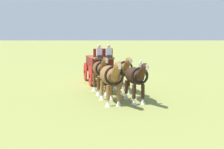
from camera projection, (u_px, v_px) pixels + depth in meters
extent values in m
plane|color=olive|center=(99.00, 83.00, 21.74)|extent=(220.00, 220.00, 0.00)
cube|color=maroon|center=(99.00, 64.00, 21.56)|extent=(3.17, 2.06, 1.08)
cube|color=brown|center=(104.00, 58.00, 19.83)|extent=(0.84, 1.39, 0.12)
cube|color=maroon|center=(105.00, 71.00, 19.55)|extent=(0.49, 1.18, 0.60)
cube|color=maroon|center=(103.00, 53.00, 20.07)|extent=(0.35, 1.28, 0.55)
cube|color=red|center=(99.00, 73.00, 21.65)|extent=(3.16, 0.88, 0.16)
cylinder|color=red|center=(114.00, 75.00, 20.71)|extent=(1.32, 0.38, 1.34)
cylinder|color=black|center=(114.00, 75.00, 20.71)|extent=(0.24, 0.22, 0.20)
cylinder|color=red|center=(90.00, 76.00, 20.34)|extent=(1.32, 0.38, 1.34)
cylinder|color=black|center=(90.00, 76.00, 20.34)|extent=(0.24, 0.22, 0.20)
cylinder|color=red|center=(107.00, 71.00, 22.96)|extent=(1.32, 0.38, 1.34)
cylinder|color=black|center=(107.00, 71.00, 22.96)|extent=(0.24, 0.22, 0.20)
cylinder|color=red|center=(85.00, 72.00, 22.59)|extent=(1.32, 0.38, 1.34)
cylinder|color=black|center=(85.00, 72.00, 22.59)|extent=(0.24, 0.22, 0.20)
cylinder|color=brown|center=(107.00, 78.00, 18.98)|extent=(2.56, 0.68, 0.10)
cube|color=#2D2D33|center=(109.00, 56.00, 19.77)|extent=(0.46, 0.40, 0.16)
cube|color=silver|center=(109.00, 52.00, 19.85)|extent=(0.31, 0.40, 0.55)
sphere|color=tan|center=(109.00, 46.00, 19.79)|extent=(0.22, 0.22, 0.22)
cube|color=#2D2D33|center=(100.00, 56.00, 19.62)|extent=(0.46, 0.40, 0.16)
cube|color=silver|center=(99.00, 52.00, 19.70)|extent=(0.31, 0.40, 0.55)
sphere|color=tan|center=(99.00, 46.00, 19.65)|extent=(0.22, 0.22, 0.22)
ellipsoid|color=brown|center=(121.00, 69.00, 18.17)|extent=(2.12, 1.29, 0.87)
cylinder|color=brown|center=(128.00, 82.00, 17.66)|extent=(0.18, 0.18, 0.74)
cone|color=silver|center=(128.00, 91.00, 17.73)|extent=(0.30, 0.30, 0.32)
cylinder|color=brown|center=(120.00, 83.00, 17.55)|extent=(0.18, 0.18, 0.74)
cone|color=silver|center=(120.00, 92.00, 17.62)|extent=(0.30, 0.30, 0.32)
cylinder|color=brown|center=(122.00, 79.00, 18.99)|extent=(0.18, 0.18, 0.74)
cone|color=silver|center=(122.00, 87.00, 19.06)|extent=(0.30, 0.30, 0.32)
cylinder|color=brown|center=(115.00, 79.00, 18.88)|extent=(0.18, 0.18, 0.74)
cone|color=silver|center=(115.00, 87.00, 18.95)|extent=(0.30, 0.30, 0.32)
cylinder|color=brown|center=(127.00, 64.00, 16.90)|extent=(1.00, 0.56, 0.81)
ellipsoid|color=brown|center=(129.00, 60.00, 16.51)|extent=(0.64, 0.39, 0.32)
cube|color=silver|center=(131.00, 61.00, 16.24)|extent=(0.08, 0.11, 0.24)
torus|color=black|center=(125.00, 69.00, 17.29)|extent=(0.32, 0.91, 0.90)
cylinder|color=black|center=(117.00, 71.00, 19.21)|extent=(0.14, 0.14, 0.80)
ellipsoid|color=brown|center=(100.00, 69.00, 17.87)|extent=(2.05, 1.25, 0.84)
cylinder|color=brown|center=(106.00, 83.00, 17.38)|extent=(0.18, 0.18, 0.76)
cone|color=silver|center=(106.00, 92.00, 17.45)|extent=(0.30, 0.30, 0.33)
cylinder|color=brown|center=(98.00, 83.00, 17.27)|extent=(0.18, 0.18, 0.76)
cone|color=silver|center=(98.00, 93.00, 17.35)|extent=(0.30, 0.30, 0.33)
cylinder|color=brown|center=(102.00, 79.00, 18.67)|extent=(0.18, 0.18, 0.76)
cone|color=silver|center=(102.00, 88.00, 18.74)|extent=(0.30, 0.30, 0.33)
cylinder|color=brown|center=(94.00, 80.00, 18.56)|extent=(0.18, 0.18, 0.76)
cone|color=silver|center=(94.00, 88.00, 18.64)|extent=(0.30, 0.30, 0.33)
cylinder|color=brown|center=(104.00, 64.00, 16.63)|extent=(1.00, 0.56, 0.81)
ellipsoid|color=brown|center=(106.00, 60.00, 16.24)|extent=(0.64, 0.39, 0.32)
cube|color=silver|center=(107.00, 61.00, 15.97)|extent=(0.08, 0.11, 0.24)
torus|color=black|center=(103.00, 69.00, 17.02)|extent=(0.31, 0.88, 0.88)
cylinder|color=black|center=(97.00, 72.00, 18.88)|extent=(0.14, 0.14, 0.80)
ellipsoid|color=#331E14|center=(134.00, 75.00, 15.67)|extent=(2.09, 1.27, 0.85)
cylinder|color=#331E14|center=(143.00, 91.00, 15.16)|extent=(0.18, 0.18, 0.70)
cone|color=silver|center=(143.00, 101.00, 15.23)|extent=(0.30, 0.30, 0.30)
cylinder|color=#331E14|center=(134.00, 92.00, 15.06)|extent=(0.18, 0.18, 0.70)
cone|color=silver|center=(134.00, 102.00, 15.13)|extent=(0.30, 0.30, 0.30)
cylinder|color=#331E14|center=(135.00, 87.00, 16.48)|extent=(0.18, 0.18, 0.70)
cone|color=silver|center=(134.00, 96.00, 16.55)|extent=(0.30, 0.30, 0.30)
cylinder|color=#331E14|center=(126.00, 87.00, 16.37)|extent=(0.18, 0.18, 0.70)
cone|color=silver|center=(126.00, 96.00, 16.44)|extent=(0.30, 0.30, 0.30)
cylinder|color=#331E14|center=(142.00, 71.00, 14.42)|extent=(1.00, 0.56, 0.81)
ellipsoid|color=#331E14|center=(145.00, 67.00, 14.02)|extent=(0.64, 0.39, 0.32)
cube|color=silver|center=(147.00, 67.00, 13.75)|extent=(0.08, 0.11, 0.24)
torus|color=black|center=(140.00, 76.00, 14.81)|extent=(0.32, 0.89, 0.89)
cylinder|color=black|center=(129.00, 78.00, 16.69)|extent=(0.14, 0.14, 0.80)
ellipsoid|color=brown|center=(110.00, 75.00, 15.36)|extent=(2.28, 1.40, 0.95)
cylinder|color=brown|center=(118.00, 92.00, 14.81)|extent=(0.18, 0.18, 0.72)
cone|color=silver|center=(118.00, 103.00, 14.88)|extent=(0.30, 0.30, 0.31)
cylinder|color=brown|center=(108.00, 93.00, 14.69)|extent=(0.18, 0.18, 0.72)
cone|color=silver|center=(108.00, 103.00, 14.77)|extent=(0.30, 0.30, 0.31)
cylinder|color=brown|center=(111.00, 87.00, 16.24)|extent=(0.18, 0.18, 0.72)
cone|color=silver|center=(111.00, 97.00, 16.31)|extent=(0.30, 0.30, 0.31)
cylinder|color=brown|center=(102.00, 88.00, 16.12)|extent=(0.18, 0.18, 0.72)
cone|color=silver|center=(102.00, 97.00, 16.19)|extent=(0.30, 0.30, 0.31)
cylinder|color=brown|center=(116.00, 70.00, 14.03)|extent=(1.00, 0.56, 0.81)
ellipsoid|color=brown|center=(118.00, 66.00, 13.64)|extent=(0.64, 0.39, 0.32)
cube|color=silver|center=(120.00, 66.00, 13.37)|extent=(0.08, 0.11, 0.24)
torus|color=black|center=(114.00, 76.00, 14.43)|extent=(0.34, 0.98, 0.97)
cylinder|color=black|center=(105.00, 78.00, 16.47)|extent=(0.14, 0.14, 0.80)
cube|color=silver|center=(140.00, 68.00, 26.20)|extent=(3.16, 0.62, 1.10)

